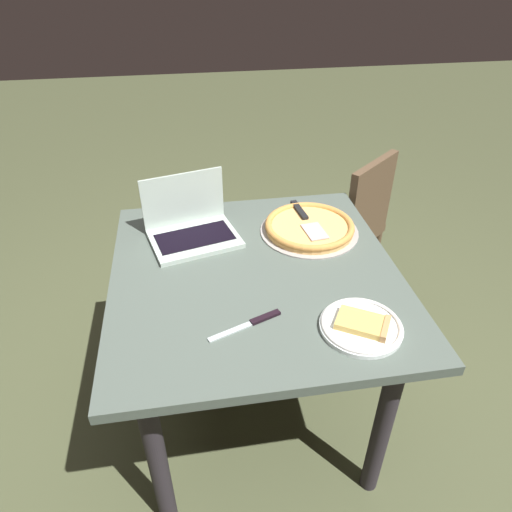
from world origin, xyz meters
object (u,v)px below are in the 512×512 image
Objects in this scene: dining_table at (255,298)px; table_knife at (252,323)px; pizza_plate at (362,326)px; laptop at (191,226)px; chair_near at (347,225)px; pizza_tray at (309,227)px.

dining_table is 4.46× the size of table_knife.
pizza_plate reaches higher than dining_table.
chair_near is at bearing 117.82° from laptop.
chair_near is at bearing 139.06° from dining_table.
chair_near is at bearing 162.18° from pizza_plate.
laptop is at bearing -163.24° from table_knife.
table_knife is 0.26× the size of chair_near.
dining_table is 0.28m from table_knife.
pizza_tray is at bearing -36.53° from chair_near.
laptop is 0.74m from pizza_plate.
dining_table is at bearing -48.54° from pizza_tray.
dining_table is 1.15× the size of chair_near.
laptop is 0.97× the size of pizza_tray.
dining_table is 2.79× the size of laptop.
laptop reaches higher than table_knife.
dining_table is 2.70× the size of pizza_tray.
chair_near is (-0.45, 0.33, -0.29)m from pizza_tray.
pizza_tray is 0.43× the size of chair_near.
laptop is at bearing -141.52° from pizza_plate.
dining_table is at bearing -40.94° from chair_near.
laptop reaches higher than pizza_plate.
pizza_tray is 1.65× the size of table_knife.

